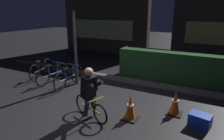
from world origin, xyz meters
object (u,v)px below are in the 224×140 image
Objects in this scene: parked_bike_center_left at (69,77)px; parked_bike_leftmost at (41,69)px; street_post at (75,49)px; cyclist at (90,93)px; blue_crate at (200,120)px; parked_bike_left_mid at (53,74)px; traffic_cone_far at (175,103)px; traffic_cone_near at (130,108)px.

parked_bike_leftmost is at bearing 76.84° from parked_bike_center_left.
street_post reaches higher than cyclist.
blue_crate is (4.05, -0.90, -1.09)m from street_post.
parked_bike_center_left reaches higher than parked_bike_leftmost.
parked_bike_leftmost is at bearing -178.15° from street_post.
parked_bike_left_mid reaches higher than blue_crate.
parked_bike_center_left reaches higher than traffic_cone_far.
street_post is 1.89m from parked_bike_leftmost.
street_post reaches higher than parked_bike_left_mid.
parked_bike_center_left is 1.24× the size of cyclist.
parked_bike_left_mid is 0.98× the size of parked_bike_center_left.
cyclist reaches higher than parked_bike_leftmost.
parked_bike_leftmost is at bearing 174.20° from traffic_cone_far.
traffic_cone_far is (0.89, 0.73, 0.00)m from traffic_cone_near.
traffic_cone_near is (4.21, -1.25, -0.04)m from parked_bike_leftmost.
cyclist reaches higher than parked_bike_center_left.
parked_bike_leftmost reaches higher than traffic_cone_near.
cyclist is (-2.35, -0.78, 0.48)m from blue_crate.
traffic_cone_near is at bearing -122.55° from parked_bike_leftmost.
traffic_cone_far is at bearing -111.83° from parked_bike_leftmost.
street_post is 4.18× the size of traffic_cone_near.
parked_bike_leftmost is at bearing 163.49° from traffic_cone_near.
parked_bike_left_mid is at bearing 163.24° from traffic_cone_near.
traffic_cone_near is at bearing 42.69° from cyclist.
parked_bike_center_left is (1.56, -0.26, 0.00)m from parked_bike_leftmost.
blue_crate is at bearing -101.75° from parked_bike_center_left.
parked_bike_leftmost is at bearing 75.15° from parked_bike_left_mid.
parked_bike_center_left is 3.54m from traffic_cone_far.
traffic_cone_near and traffic_cone_far have the same top height.
parked_bike_left_mid is 2.93m from cyclist.
street_post is 1.66× the size of parked_bike_leftmost.
parked_bike_left_mid reaches higher than traffic_cone_near.
parked_bike_left_mid is 4.31m from traffic_cone_far.
cyclist reaches higher than blue_crate.
parked_bike_center_left is at bearing 159.54° from traffic_cone_near.
parked_bike_center_left is 2.27m from cyclist.
parked_bike_leftmost is (-1.65, -0.05, -0.92)m from street_post.
parked_bike_center_left is 2.82m from traffic_cone_near.
street_post is at bearing -71.65° from parked_bike_left_mid.
cyclist is (2.55, -1.40, 0.31)m from parked_bike_left_mid.
street_post is 3.02m from traffic_cone_near.
street_post is 2.46m from cyclist.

